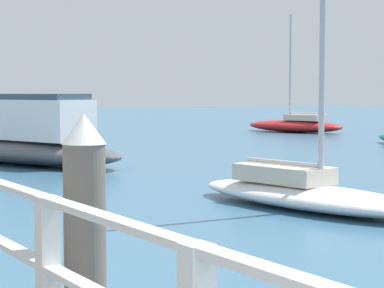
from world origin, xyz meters
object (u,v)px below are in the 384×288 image
boat_3 (31,141)px  boat_4 (306,190)px  dock_piling_near (85,254)px  boat_6 (295,125)px

boat_3 → boat_4: bearing=78.0°
boat_3 → boat_4: boat_4 is taller
dock_piling_near → boat_3: (5.26, 14.75, -0.30)m
boat_3 → boat_6: boat_6 is taller
dock_piling_near → boat_6: (21.96, 22.53, -0.58)m
dock_piling_near → boat_4: 8.15m
boat_4 → boat_6: bearing=-139.1°
boat_4 → boat_6: (15.48, 17.62, 0.06)m
dock_piling_near → boat_4: size_ratio=0.28×
boat_4 → dock_piling_near: bearing=29.3°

